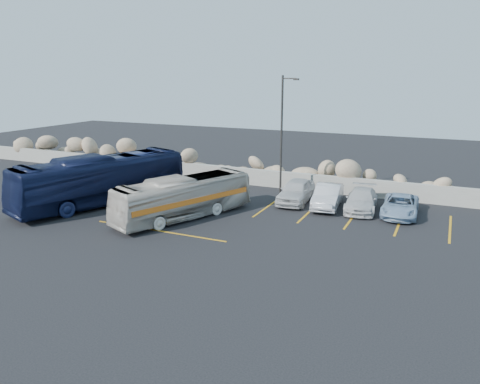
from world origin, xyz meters
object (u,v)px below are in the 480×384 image
at_px(lamppost, 282,134).
at_px(car_d, 400,206).
at_px(car_b, 328,196).
at_px(car_c, 361,200).
at_px(vintage_bus, 184,197).
at_px(car_a, 296,191).
at_px(tour_coach, 101,180).

distance_m(lamppost, car_d, 8.68).
relative_size(car_b, car_d, 1.00).
bearing_deg(car_c, car_b, 179.75).
height_order(vintage_bus, car_a, vintage_bus).
height_order(car_a, car_c, car_a).
bearing_deg(car_a, car_d, -4.28).
bearing_deg(car_d, car_c, 173.46).
xyz_separation_m(tour_coach, car_b, (13.29, 5.23, -0.87)).
bearing_deg(car_c, lamppost, 165.13).
bearing_deg(car_c, vintage_bus, -152.88).
relative_size(vintage_bus, car_c, 1.99).
relative_size(vintage_bus, tour_coach, 0.77).
relative_size(lamppost, car_a, 1.81).
bearing_deg(car_b, lamppost, 156.77).
height_order(car_b, car_c, car_b).
bearing_deg(car_b, car_d, -5.54).
height_order(car_b, car_d, car_b).
relative_size(car_b, car_c, 0.98).
xyz_separation_m(car_a, car_d, (6.44, -0.22, -0.16)).
distance_m(vintage_bus, car_b, 9.00).
xyz_separation_m(vintage_bus, car_a, (4.89, 5.84, -0.46)).
distance_m(lamppost, tour_coach, 12.00).
height_order(car_a, car_b, car_a).
bearing_deg(car_d, car_b, 178.04).
distance_m(car_a, car_b, 2.14).
distance_m(tour_coach, car_b, 14.31).
distance_m(car_b, car_d, 4.32).
bearing_deg(lamppost, car_a, -32.94).
relative_size(lamppost, tour_coach, 0.71).
height_order(car_c, car_d, car_c).
distance_m(car_a, car_d, 6.45).
bearing_deg(car_a, lamppost, 144.74).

